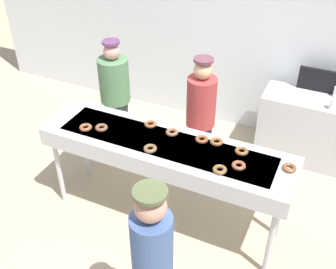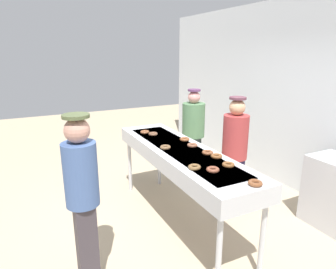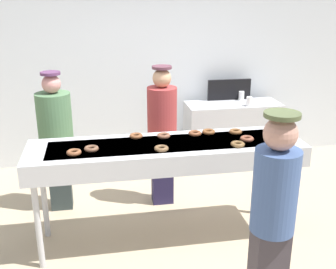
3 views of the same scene
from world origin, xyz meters
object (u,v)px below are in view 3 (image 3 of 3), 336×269
chocolate_donut_10 (281,131)px  paper_cup_0 (249,101)px  chocolate_donut_5 (161,148)px  chocolate_donut_7 (91,149)px  chocolate_donut_8 (74,152)px  prep_counter (232,134)px  chocolate_donut_3 (209,132)px  worker_baker (162,129)px  worker_assistant (56,133)px  fryer_conveyor (167,153)px  chocolate_donut_4 (164,136)px  chocolate_donut_1 (195,133)px  customer_waiting (272,218)px  chocolate_donut_9 (238,144)px  chocolate_donut_2 (247,139)px  chocolate_donut_6 (136,136)px  paper_cup_1 (241,96)px  chocolate_donut_0 (236,132)px  menu_display (229,90)px

chocolate_donut_10 → paper_cup_0: size_ratio=1.05×
chocolate_donut_5 → chocolate_donut_7: same height
chocolate_donut_8 → chocolate_donut_10: bearing=6.5°
prep_counter → paper_cup_0: paper_cup_0 is taller
chocolate_donut_3 → chocolate_donut_10: (0.74, -0.10, 0.00)m
chocolate_donut_5 → worker_baker: worker_baker is taller
chocolate_donut_8 → worker_baker: bearing=44.1°
chocolate_donut_7 → worker_assistant: bearing=113.3°
chocolate_donut_7 → chocolate_donut_10: size_ratio=1.00×
fryer_conveyor → chocolate_donut_4: bearing=89.5°
worker_assistant → paper_cup_0: (2.52, 0.75, 0.05)m
chocolate_donut_1 → chocolate_donut_5: bearing=-138.3°
chocolate_donut_4 → customer_waiting: size_ratio=0.08×
fryer_conveyor → chocolate_donut_9: chocolate_donut_9 is taller
worker_assistant → chocolate_donut_2: bearing=153.3°
fryer_conveyor → chocolate_donut_10: size_ratio=19.84×
chocolate_donut_6 → chocolate_donut_7: size_ratio=1.00×
paper_cup_0 → chocolate_donut_2: bearing=-111.5°
chocolate_donut_3 → paper_cup_1: size_ratio=1.05×
prep_counter → chocolate_donut_7: bearing=-137.1°
fryer_conveyor → chocolate_donut_4: (0.00, 0.17, 0.12)m
chocolate_donut_2 → chocolate_donut_9: (-0.14, -0.13, 0.00)m
chocolate_donut_0 → chocolate_donut_8: size_ratio=1.00×
chocolate_donut_0 → paper_cup_1: chocolate_donut_0 is taller
worker_assistant → chocolate_donut_9: bearing=148.3°
fryer_conveyor → worker_assistant: (-1.09, 0.85, -0.01)m
chocolate_donut_5 → worker_assistant: bearing=134.9°
chocolate_donut_8 → chocolate_donut_10: (2.06, 0.23, 0.00)m
worker_baker → paper_cup_0: worker_baker is taller
chocolate_donut_1 → prep_counter: size_ratio=0.10×
chocolate_donut_7 → chocolate_donut_10: 1.91m
chocolate_donut_1 → paper_cup_0: size_ratio=1.05×
prep_counter → chocolate_donut_5: bearing=-124.8°
chocolate_donut_0 → chocolate_donut_4: same height
fryer_conveyor → chocolate_donut_1: (0.32, 0.18, 0.12)m
chocolate_donut_1 → worker_baker: 0.65m
chocolate_donut_5 → menu_display: bearing=58.0°
chocolate_donut_9 → paper_cup_0: 1.95m
fryer_conveyor → chocolate_donut_7: chocolate_donut_7 is taller
chocolate_donut_3 → prep_counter: (0.79, 1.55, -0.60)m
chocolate_donut_4 → worker_assistant: 1.29m
chocolate_donut_0 → chocolate_donut_4: 0.74m
chocolate_donut_3 → chocolate_donut_6: (-0.74, 0.00, 0.00)m
chocolate_donut_3 → chocolate_donut_5: 0.66m
chocolate_donut_1 → worker_assistant: worker_assistant is taller
chocolate_donut_1 → chocolate_donut_7: 1.05m
paper_cup_1 → chocolate_donut_5: bearing=-125.8°
chocolate_donut_0 → chocolate_donut_8: (-1.59, -0.29, 0.00)m
paper_cup_1 → menu_display: (-0.17, 0.05, 0.09)m
fryer_conveyor → worker_baker: bearing=83.8°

